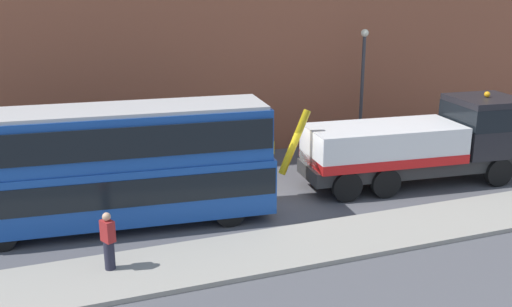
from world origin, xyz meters
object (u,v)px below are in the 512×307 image
(double_decker_bus, at_px, (106,163))
(street_lamp, at_px, (362,80))
(recovery_tow_truck, at_px, (424,142))
(pedestrian_onlooker, at_px, (108,242))

(double_decker_bus, distance_m, street_lamp, 13.54)
(recovery_tow_truck, xyz_separation_m, pedestrian_onlooker, (-12.91, -3.40, -0.77))
(recovery_tow_truck, xyz_separation_m, double_decker_bus, (-12.46, 0.05, 0.47))
(recovery_tow_truck, distance_m, double_decker_bus, 12.47)
(double_decker_bus, xyz_separation_m, street_lamp, (12.51, 5.01, 1.24))
(double_decker_bus, bearing_deg, street_lamp, 27.27)
(pedestrian_onlooker, relative_size, street_lamp, 0.29)
(recovery_tow_truck, relative_size, street_lamp, 1.76)
(recovery_tow_truck, bearing_deg, double_decker_bus, -174.74)
(recovery_tow_truck, relative_size, pedestrian_onlooker, 5.98)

